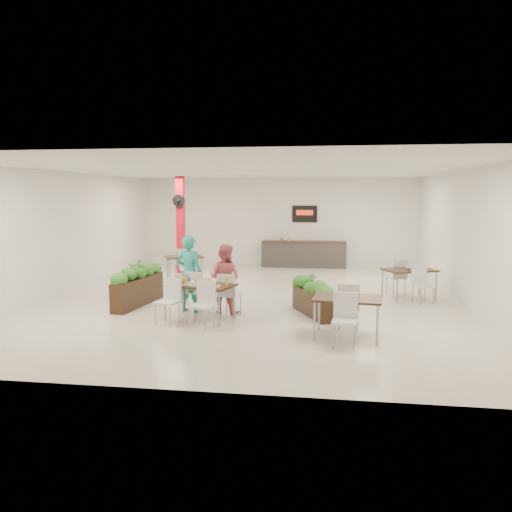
{
  "coord_description": "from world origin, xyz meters",
  "views": [
    {
      "loc": [
        1.82,
        -12.21,
        2.62
      ],
      "look_at": [
        0.09,
        -0.14,
        1.1
      ],
      "focal_mm": 35.0,
      "sensor_mm": 36.0,
      "label": 1
    }
  ],
  "objects": [
    {
      "name": "planter_right",
      "position": [
        1.51,
        -1.54,
        0.48
      ],
      "size": [
        0.96,
        1.61,
        0.9
      ],
      "rotation": [
        0.0,
        0.0,
        2.0
      ],
      "color": "black",
      "rests_on": "ground"
    },
    {
      "name": "side_table_c",
      "position": [
        2.2,
        -3.15,
        0.63
      ],
      "size": [
        1.29,
        1.65,
        0.92
      ],
      "rotation": [
        0.0,
        0.0,
        -0.1
      ],
      "color": "black",
      "rests_on": "ground"
    },
    {
      "name": "red_column",
      "position": [
        -3.0,
        3.79,
        1.64
      ],
      "size": [
        0.4,
        0.41,
        3.2
      ],
      "color": "red",
      "rests_on": "ground"
    },
    {
      "name": "diner_man",
      "position": [
        -1.2,
        -1.59,
        0.86
      ],
      "size": [
        0.72,
        0.57,
        1.72
      ],
      "primitive_type": "imported",
      "rotation": [
        0.0,
        0.0,
        2.86
      ],
      "color": "teal",
      "rests_on": "ground"
    },
    {
      "name": "side_table_b",
      "position": [
        3.88,
        0.55,
        0.63
      ],
      "size": [
        1.44,
        1.65,
        0.92
      ],
      "rotation": [
        0.0,
        0.0,
        0.42
      ],
      "color": "black",
      "rests_on": "ground"
    },
    {
      "name": "side_table_a",
      "position": [
        -2.46,
        2.29,
        0.62
      ],
      "size": [
        1.29,
        1.65,
        0.92
      ],
      "rotation": [
        0.0,
        0.0,
        0.43
      ],
      "color": "black",
      "rests_on": "ground"
    },
    {
      "name": "planter_left",
      "position": [
        -2.58,
        -1.13,
        0.53
      ],
      "size": [
        0.6,
        2.09,
        1.1
      ],
      "rotation": [
        0.0,
        0.0,
        1.45
      ],
      "color": "black",
      "rests_on": "ground"
    },
    {
      "name": "ground",
      "position": [
        0.0,
        0.0,
        0.0
      ],
      "size": [
        12.0,
        12.0,
        0.0
      ],
      "primitive_type": "plane",
      "color": "beige",
      "rests_on": "ground"
    },
    {
      "name": "main_table",
      "position": [
        -0.81,
        -2.24,
        0.64
      ],
      "size": [
        1.63,
        1.9,
        0.92
      ],
      "rotation": [
        0.0,
        0.0,
        -0.29
      ],
      "color": "black",
      "rests_on": "ground"
    },
    {
      "name": "room_shell",
      "position": [
        0.0,
        0.0,
        2.01
      ],
      "size": [
        10.1,
        12.1,
        3.22
      ],
      "color": "white",
      "rests_on": "ground"
    },
    {
      "name": "diner_woman",
      "position": [
        -0.4,
        -1.59,
        0.77
      ],
      "size": [
        0.88,
        0.77,
        1.53
      ],
      "primitive_type": "imported",
      "rotation": [
        0.0,
        0.0,
        2.86
      ],
      "color": "#DF636C",
      "rests_on": "ground"
    },
    {
      "name": "service_counter",
      "position": [
        1.0,
        5.65,
        0.49
      ],
      "size": [
        3.0,
        0.64,
        2.2
      ],
      "color": "#322F2D",
      "rests_on": "ground"
    }
  ]
}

